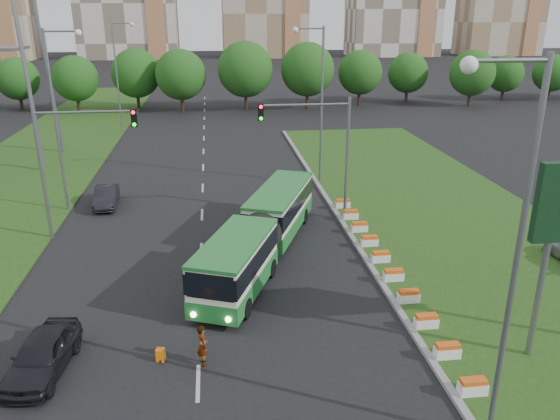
{
  "coord_description": "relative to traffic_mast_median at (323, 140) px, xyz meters",
  "views": [
    {
      "loc": [
        -2.09,
        -23.02,
        12.91
      ],
      "look_at": [
        1.47,
        5.14,
        2.6
      ],
      "focal_mm": 35.0,
      "sensor_mm": 36.0,
      "label": 1
    }
  ],
  "objects": [
    {
      "name": "traffic_mast_left",
      "position": [
        -15.16,
        -1.0,
        0.0
      ],
      "size": [
        5.76,
        0.32,
        8.0
      ],
      "color": "slate",
      "rests_on": "ground"
    },
    {
      "name": "car_left_near",
      "position": [
        -13.59,
        -14.58,
        -4.59
      ],
      "size": [
        2.35,
        4.67,
        1.53
      ],
      "primitive_type": "imported",
      "rotation": [
        0.0,
        0.0,
        -0.13
      ],
      "color": "black",
      "rests_on": "ground"
    },
    {
      "name": "shopping_trolley",
      "position": [
        -9.25,
        -14.44,
        -5.08
      ],
      "size": [
        0.32,
        0.33,
        0.54
      ],
      "rotation": [
        0.0,
        0.0,
        -0.21
      ],
      "color": "orange",
      "rests_on": "ground"
    },
    {
      "name": "ground",
      "position": [
        -4.78,
        -10.0,
        -5.35
      ],
      "size": [
        360.0,
        360.0,
        0.0
      ],
      "primitive_type": "plane",
      "color": "black",
      "rests_on": "ground"
    },
    {
      "name": "lane_markings",
      "position": [
        -7.78,
        10.0,
        -5.35
      ],
      "size": [
        0.2,
        100.0,
        0.01
      ],
      "primitive_type": null,
      "color": "#ABABA4",
      "rests_on": "ground"
    },
    {
      "name": "articulated_bus",
      "position": [
        -4.62,
        -5.33,
        -3.79
      ],
      "size": [
        2.41,
        15.44,
        2.54
      ],
      "rotation": [
        0.0,
        0.0,
        -0.38
      ],
      "color": "silver",
      "rests_on": "ground"
    },
    {
      "name": "grass_median",
      "position": [
        8.22,
        -2.0,
        -5.27
      ],
      "size": [
        14.0,
        60.0,
        0.15
      ],
      "primitive_type": "cube",
      "color": "#1E4313",
      "rests_on": "ground"
    },
    {
      "name": "car_left_far",
      "position": [
        -14.47,
        4.63,
        -4.66
      ],
      "size": [
        1.69,
        4.26,
        1.38
      ],
      "primitive_type": "imported",
      "rotation": [
        0.0,
        0.0,
        0.06
      ],
      "color": "black",
      "rests_on": "ground"
    },
    {
      "name": "flower_planters",
      "position": [
        1.92,
        -8.1,
        -4.9
      ],
      "size": [
        1.1,
        20.3,
        0.6
      ],
      "primitive_type": null,
      "color": "white",
      "rests_on": "grass_median"
    },
    {
      "name": "median_kerb",
      "position": [
        1.27,
        -2.0,
        -5.26
      ],
      "size": [
        0.3,
        60.0,
        0.18
      ],
      "primitive_type": "cube",
      "color": "gray",
      "rests_on": "ground"
    },
    {
      "name": "pedestrian",
      "position": [
        -7.58,
        -14.85,
        -4.49
      ],
      "size": [
        0.56,
        0.71,
        1.71
      ],
      "primitive_type": "imported",
      "rotation": [
        0.0,
        0.0,
        1.83
      ],
      "color": "gray",
      "rests_on": "ground"
    },
    {
      "name": "tree_line",
      "position": [
        5.22,
        45.0,
        -0.85
      ],
      "size": [
        120.0,
        8.0,
        9.0
      ],
      "primitive_type": null,
      "color": "#174412",
      "rests_on": "ground"
    },
    {
      "name": "left_verge",
      "position": [
        -22.78,
        15.0,
        -5.3
      ],
      "size": [
        12.0,
        110.0,
        0.1
      ],
      "primitive_type": "cube",
      "color": "#1E4313",
      "rests_on": "ground"
    },
    {
      "name": "street_lamps",
      "position": [
        -7.78,
        0.0,
        0.65
      ],
      "size": [
        36.0,
        60.0,
        12.0
      ],
      "primitive_type": null,
      "color": "slate",
      "rests_on": "ground"
    },
    {
      "name": "traffic_mast_median",
      "position": [
        0.0,
        0.0,
        0.0
      ],
      "size": [
        5.76,
        0.32,
        8.0
      ],
      "color": "slate",
      "rests_on": "ground"
    }
  ]
}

